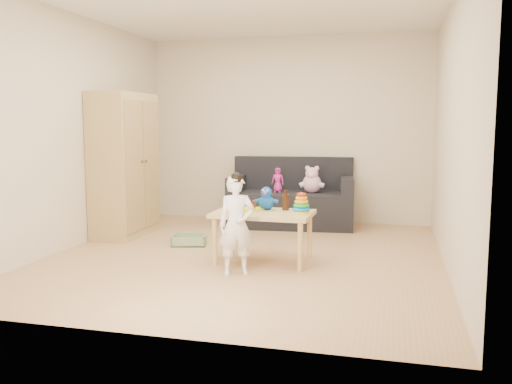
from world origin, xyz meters
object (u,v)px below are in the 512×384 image
(toddler, at_px, (237,226))
(wardrobe, at_px, (125,165))
(sofa, at_px, (291,209))
(play_table, at_px, (263,237))

(toddler, bearing_deg, wardrobe, 119.23)
(sofa, distance_m, toddler, 2.51)
(play_table, bearing_deg, sofa, 92.64)
(wardrobe, xyz_separation_m, play_table, (1.98, -0.91, -0.62))
(sofa, distance_m, play_table, 2.01)
(sofa, relative_size, toddler, 1.86)
(wardrobe, distance_m, play_table, 2.27)
(wardrobe, relative_size, sofa, 1.06)
(sofa, height_order, toddler, toddler)
(wardrobe, height_order, play_table, wardrobe)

